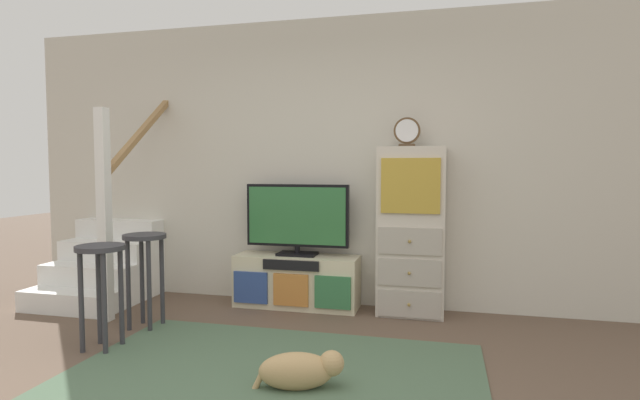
{
  "coord_description": "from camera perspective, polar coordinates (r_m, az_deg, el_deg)",
  "views": [
    {
      "loc": [
        1.02,
        -2.23,
        1.3
      ],
      "look_at": [
        0.06,
        1.66,
        1.04
      ],
      "focal_mm": 28.11,
      "sensor_mm": 36.0,
      "label": 1
    }
  ],
  "objects": [
    {
      "name": "desk_clock",
      "position": [
        4.44,
        9.88,
        7.63
      ],
      "size": [
        0.23,
        0.08,
        0.25
      ],
      "color": "#4C3823",
      "rests_on": "side_cabinet"
    },
    {
      "name": "bar_stool_far",
      "position": [
        4.32,
        -19.31,
        -6.36
      ],
      "size": [
        0.34,
        0.34,
        0.77
      ],
      "color": "#333338",
      "rests_on": "ground_plane"
    },
    {
      "name": "bar_stool_near",
      "position": [
        3.92,
        -23.68,
        -7.59
      ],
      "size": [
        0.34,
        0.34,
        0.75
      ],
      "color": "#333338",
      "rests_on": "ground_plane"
    },
    {
      "name": "area_rug",
      "position": [
        3.28,
        -5.76,
        -19.6
      ],
      "size": [
        2.6,
        1.8,
        0.01
      ],
      "primitive_type": "cube",
      "color": "#4C664C",
      "rests_on": "ground_plane"
    },
    {
      "name": "side_cabinet",
      "position": [
        4.48,
        10.33,
        -3.56
      ],
      "size": [
        0.58,
        0.38,
        1.48
      ],
      "color": "beige",
      "rests_on": "ground_plane"
    },
    {
      "name": "staircase",
      "position": [
        5.58,
        -22.18,
        -6.17
      ],
      "size": [
        1.0,
        1.36,
        2.2
      ],
      "color": "white",
      "rests_on": "ground_plane"
    },
    {
      "name": "television",
      "position": [
        4.66,
        -2.62,
        -2.03
      ],
      "size": [
        0.98,
        0.22,
        0.66
      ],
      "color": "black",
      "rests_on": "media_console"
    },
    {
      "name": "media_console",
      "position": [
        4.74,
        -2.68,
        -9.22
      ],
      "size": [
        1.16,
        0.38,
        0.48
      ],
      "color": "beige",
      "rests_on": "ground_plane"
    },
    {
      "name": "back_wall",
      "position": [
        4.8,
        1.64,
        4.29
      ],
      "size": [
        6.4,
        0.12,
        2.7
      ],
      "primitive_type": "cube",
      "color": "beige",
      "rests_on": "ground_plane"
    },
    {
      "name": "dog",
      "position": [
        3.1,
        -2.19,
        -18.77
      ],
      "size": [
        0.53,
        0.31,
        0.23
      ],
      "color": "tan",
      "rests_on": "ground_plane"
    }
  ]
}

